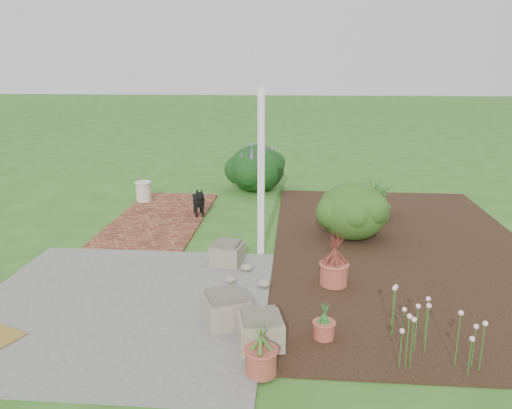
# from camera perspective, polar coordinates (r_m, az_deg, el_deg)

# --- Properties ---
(ground) EXTENTS (80.00, 80.00, 0.00)m
(ground) POSITION_cam_1_polar(r_m,az_deg,el_deg) (7.58, -1.76, -5.89)
(ground) COLOR #2E5D1D
(ground) RESTS_ON ground
(concrete_patio) EXTENTS (3.50, 3.50, 0.04)m
(concrete_patio) POSITION_cam_1_polar(r_m,az_deg,el_deg) (6.29, -15.22, -11.06)
(concrete_patio) COLOR #60605E
(concrete_patio) RESTS_ON ground
(brick_path) EXTENTS (1.60, 3.50, 0.04)m
(brick_path) POSITION_cam_1_polar(r_m,az_deg,el_deg) (9.52, -10.81, -1.48)
(brick_path) COLOR brown
(brick_path) RESTS_ON ground
(garden_bed) EXTENTS (4.00, 7.00, 0.03)m
(garden_bed) POSITION_cam_1_polar(r_m,az_deg,el_deg) (8.18, 16.39, -4.79)
(garden_bed) COLOR black
(garden_bed) RESTS_ON ground
(veranda_post) EXTENTS (0.10, 0.10, 2.50)m
(veranda_post) POSITION_cam_1_polar(r_m,az_deg,el_deg) (7.29, 0.59, 3.51)
(veranda_post) COLOR white
(veranda_post) RESTS_ON ground
(stone_trough_near) EXTENTS (0.52, 0.52, 0.29)m
(stone_trough_near) POSITION_cam_1_polar(r_m,az_deg,el_deg) (5.21, 0.50, -14.31)
(stone_trough_near) COLOR gray
(stone_trough_near) RESTS_ON concrete_patio
(stone_trough_mid) EXTENTS (0.61, 0.61, 0.31)m
(stone_trough_mid) POSITION_cam_1_polar(r_m,az_deg,el_deg) (5.60, -3.51, -11.96)
(stone_trough_mid) COLOR #7C6D5F
(stone_trough_mid) RESTS_ON concrete_patio
(stone_trough_far) EXTENTS (0.48, 0.48, 0.28)m
(stone_trough_far) POSITION_cam_1_polar(r_m,az_deg,el_deg) (7.17, -3.32, -5.67)
(stone_trough_far) COLOR #76735B
(stone_trough_far) RESTS_ON concrete_patio
(black_dog) EXTENTS (0.30, 0.57, 0.50)m
(black_dog) POSITION_cam_1_polar(r_m,az_deg,el_deg) (9.39, -6.57, 0.50)
(black_dog) COLOR black
(black_dog) RESTS_ON brick_path
(cream_ceramic_urn) EXTENTS (0.40, 0.40, 0.40)m
(cream_ceramic_urn) POSITION_cam_1_polar(r_m,az_deg,el_deg) (10.61, -12.74, 1.45)
(cream_ceramic_urn) COLOR beige
(cream_ceramic_urn) RESTS_ON brick_path
(evergreen_shrub) EXTENTS (1.37, 1.37, 0.94)m
(evergreen_shrub) POSITION_cam_1_polar(r_m,az_deg,el_deg) (8.30, 11.04, -0.60)
(evergreen_shrub) COLOR #133C12
(evergreen_shrub) RESTS_ON garden_bed
(agapanthus_clump_back) EXTENTS (1.21, 1.21, 0.95)m
(agapanthus_clump_back) POSITION_cam_1_polar(r_m,az_deg,el_deg) (9.34, 13.23, 1.13)
(agapanthus_clump_back) COLOR #124019
(agapanthus_clump_back) RESTS_ON garden_bed
(agapanthus_clump_front) EXTENTS (0.89, 0.89, 0.76)m
(agapanthus_clump_front) POSITION_cam_1_polar(r_m,az_deg,el_deg) (9.60, 13.60, 0.92)
(agapanthus_clump_front) COLOR #0F4217
(agapanthus_clump_front) RESTS_ON garden_bed
(pink_flower_patch) EXTENTS (1.15, 1.15, 0.57)m
(pink_flower_patch) POSITION_cam_1_polar(r_m,az_deg,el_deg) (5.30, 19.57, -13.14)
(pink_flower_patch) COLOR #113D0F
(pink_flower_patch) RESTS_ON garden_bed
(terracotta_pot_bronze) EXTENTS (0.46, 0.46, 0.29)m
(terracotta_pot_bronze) POSITION_cam_1_polar(r_m,az_deg,el_deg) (6.60, 8.89, -7.85)
(terracotta_pot_bronze) COLOR #B04B3B
(terracotta_pot_bronze) RESTS_ON garden_bed
(terracotta_pot_small_left) EXTENTS (0.28, 0.28, 0.18)m
(terracotta_pot_small_left) POSITION_cam_1_polar(r_m,az_deg,el_deg) (5.42, 7.77, -13.99)
(terracotta_pot_small_left) COLOR #AD4B3A
(terracotta_pot_small_left) RESTS_ON garden_bed
(terracotta_pot_small_right) EXTENTS (0.34, 0.34, 0.25)m
(terracotta_pot_small_right) POSITION_cam_1_polar(r_m,az_deg,el_deg) (4.82, 0.56, -17.49)
(terracotta_pot_small_right) COLOR #9E4335
(terracotta_pot_small_right) RESTS_ON garden_bed
(purple_flowering_bush) EXTENTS (1.40, 1.40, 1.07)m
(purple_flowering_bush) POSITION_cam_1_polar(r_m,az_deg,el_deg) (11.35, 0.07, 4.28)
(purple_flowering_bush) COLOR black
(purple_flowering_bush) RESTS_ON ground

